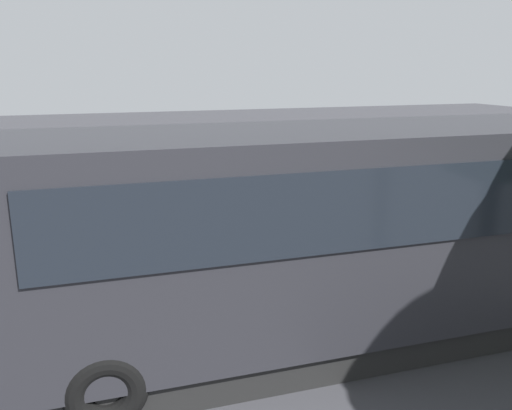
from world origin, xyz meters
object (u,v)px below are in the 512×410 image
Objects in this scene: spectator_far_left at (374,217)px; traffic_cone at (280,204)px; spectator_left at (315,219)px; spectator_centre at (264,222)px; tour_bus at (358,235)px; parked_motorcycle_silver at (475,238)px; spectator_right at (211,225)px; spectator_far_right at (149,233)px; stunt_motorcycle at (220,191)px.

traffic_cone is at bearing -83.11° from spectator_far_left.
spectator_centre is at bearing -5.25° from spectator_left.
parked_motorcycle_silver is at bearing -152.37° from tour_bus.
spectator_right is 5.76m from parked_motorcycle_silver.
parked_motorcycle_silver is at bearing 119.22° from traffic_cone.
spectator_left is 2.79× the size of traffic_cone.
spectator_far_right is at bearing -0.64° from spectator_left.
spectator_centre is 0.87× the size of parked_motorcycle_silver.
spectator_right is at bearing 71.70° from stunt_motorcycle.
spectator_far_left is at bearing 126.41° from stunt_motorcycle.
traffic_cone is at bearing -115.70° from spectator_centre.
spectator_far_left is 4.72m from spectator_far_right.
spectator_far_right is 0.95× the size of stunt_motorcycle.
stunt_motorcycle is at bearing -108.30° from spectator_right.
stunt_motorcycle reaches higher than parked_motorcycle_silver.
parked_motorcycle_silver is 6.12m from stunt_motorcycle.
traffic_cone is (-1.49, -6.93, -1.34)m from tour_bus.
spectator_far_right is (2.30, 0.06, 0.03)m from spectator_centre.
parked_motorcycle_silver is at bearing 171.40° from spectator_right.
tour_bus is 5.98× the size of spectator_far_right.
traffic_cone is at bearing -102.10° from tour_bus.
parked_motorcycle_silver is at bearing 173.93° from spectator_far_right.
spectator_centre is at bearing -9.83° from parked_motorcycle_silver.
spectator_centre is at bearing -178.46° from spectator_far_right.
spectator_centre is at bearing 91.13° from stunt_motorcycle.
spectator_far_left is at bearing 96.89° from traffic_cone.
tour_bus is 3.48m from spectator_far_left.
spectator_right is (2.17, -0.16, 0.04)m from spectator_left.
spectator_left is at bearing 109.39° from stunt_motorcycle.
spectator_left is (1.33, -0.09, 0.06)m from spectator_far_left.
parked_motorcycle_silver is at bearing 170.17° from spectator_centre.
traffic_cone is at bearing -101.44° from spectator_left.
spectator_right reaches higher than spectator_left.
stunt_motorcycle is at bearing -85.47° from tour_bus.
tour_bus is at bearing 133.20° from spectator_far_right.
traffic_cone is (0.50, -4.16, -0.69)m from spectator_far_left.
spectator_centre is at bearing -81.87° from tour_bus.
spectator_right is 0.95× the size of stunt_motorcycle.
spectator_far_right is 3.93m from stunt_motorcycle.
stunt_motorcycle is (0.06, -3.17, -0.05)m from spectator_centre.
spectator_far_right is (1.21, 0.13, 0.00)m from spectator_right.
spectator_right is at bearing -174.09° from spectator_far_right.
tour_bus is 4.02m from spectator_far_right.
spectator_far_right is at bearing 43.73° from traffic_cone.
spectator_left is at bearing 78.56° from traffic_cone.
spectator_far_left is 0.82× the size of parked_motorcycle_silver.
spectator_right reaches higher than spectator_centre.
traffic_cone is at bearing -157.85° from stunt_motorcycle.
traffic_cone is (-4.21, -4.03, -0.79)m from spectator_far_right.
spectator_far_right reaches higher than spectator_centre.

